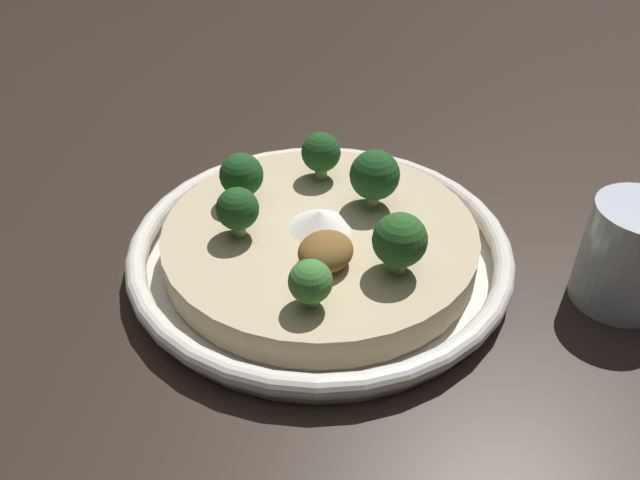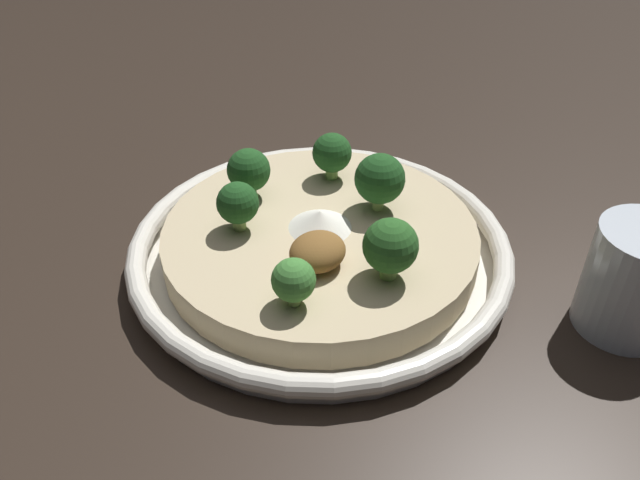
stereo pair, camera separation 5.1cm
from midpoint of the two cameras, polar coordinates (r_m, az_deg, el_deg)
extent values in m
plane|color=#2D231C|center=(0.53, -2.79, -2.06)|extent=(6.00, 6.00, 0.00)
cylinder|color=silver|center=(0.52, -2.80, -1.66)|extent=(0.30, 0.30, 0.01)
torus|color=silver|center=(0.52, -2.84, -0.52)|extent=(0.32, 0.32, 0.02)
cylinder|color=#CCB78E|center=(0.51, -2.86, -0.11)|extent=(0.26, 0.26, 0.03)
cone|color=white|center=(0.50, -2.45, 1.85)|extent=(0.05, 0.05, 0.02)
ellipsoid|color=brown|center=(0.46, -2.67, -1.17)|extent=(0.04, 0.04, 0.02)
cylinder|color=#759E4C|center=(0.46, 3.96, -1.93)|extent=(0.01, 0.01, 0.02)
sphere|color=#285B23|center=(0.44, 4.06, -0.12)|extent=(0.04, 0.04, 0.04)
cylinder|color=#84A856|center=(0.43, -4.30, -5.34)|extent=(0.01, 0.01, 0.02)
sphere|color=#428438|center=(0.42, -4.38, -3.94)|extent=(0.03, 0.03, 0.03)
cylinder|color=#84A856|center=(0.53, 2.14, 4.11)|extent=(0.01, 0.01, 0.02)
sphere|color=#1E4C1E|center=(0.52, 2.19, 5.87)|extent=(0.04, 0.04, 0.04)
cylinder|color=#84A856|center=(0.50, -10.34, 1.22)|extent=(0.01, 0.01, 0.02)
sphere|color=#1E4C1E|center=(0.49, -10.54, 2.73)|extent=(0.03, 0.03, 0.03)
cylinder|color=#668E47|center=(0.54, -9.79, 4.27)|extent=(0.02, 0.02, 0.02)
sphere|color=#1E4C1E|center=(0.53, -9.97, 5.79)|extent=(0.04, 0.04, 0.04)
cylinder|color=#759E4C|center=(0.56, -2.52, 6.49)|extent=(0.02, 0.02, 0.02)
sphere|color=#1E4C1E|center=(0.56, -2.56, 7.93)|extent=(0.04, 0.04, 0.04)
cylinder|color=silver|center=(0.51, 23.93, -1.39)|extent=(0.07, 0.07, 0.08)
camera|label=1|loc=(0.03, -92.86, -2.17)|focal=35.00mm
camera|label=2|loc=(0.03, 87.14, 2.17)|focal=35.00mm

